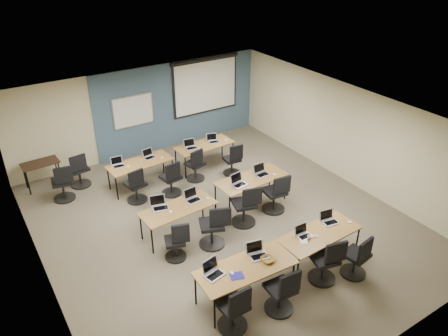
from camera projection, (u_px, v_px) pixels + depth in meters
floor at (222, 222)px, 10.54m from camera, size 8.00×9.00×0.02m
ceiling at (221, 118)px, 9.24m from camera, size 8.00×9.00×0.02m
wall_back at (142, 111)px, 13.20m from camera, size 8.00×0.04×2.70m
wall_front at (382, 297)px, 6.58m from camera, size 8.00×0.04×2.70m
wall_left at (38, 232)px, 8.00m from camera, size 0.04×9.00×2.70m
wall_right at (346, 134)px, 11.78m from camera, size 0.04×9.00×2.70m
blue_accent_panel at (179, 104)px, 13.77m from camera, size 5.50×0.04×2.70m
whiteboard at (133, 111)px, 12.96m from camera, size 1.28×0.03×0.98m
projector_screen at (206, 83)px, 13.91m from camera, size 2.40×0.10×1.82m
training_table_front_left at (246, 269)px, 8.09m from camera, size 1.90×0.79×0.73m
training_table_front_right at (320, 235)px, 8.99m from camera, size 1.79×0.75×0.73m
training_table_mid_left at (178, 209)px, 9.80m from camera, size 1.73×0.72×0.73m
training_table_mid_right at (251, 180)px, 10.94m from camera, size 1.85×0.77×0.73m
training_table_back_left at (140, 164)px, 11.68m from camera, size 1.73×0.72×0.73m
training_table_back_right at (204, 146)px, 12.63m from camera, size 1.71×0.71×0.73m
laptop_0 at (213, 271)px, 7.89m from camera, size 0.36×0.30×0.27m
mouse_0 at (232, 273)px, 7.92m from camera, size 0.08×0.11×0.03m
task_chair_0 at (234, 311)px, 7.54m from camera, size 0.54×0.54×1.02m
laptop_1 at (257, 252)px, 8.33m from camera, size 0.36×0.30×0.27m
mouse_1 at (269, 256)px, 8.33m from camera, size 0.07×0.11×0.04m
task_chair_1 at (282, 294)px, 7.90m from camera, size 0.54×0.54×1.02m
laptop_2 at (303, 233)px, 8.87m from camera, size 0.30×0.26×0.23m
mouse_2 at (316, 236)px, 8.87m from camera, size 0.06×0.10×0.03m
task_chair_2 at (326, 264)px, 8.60m from camera, size 0.56×0.56×1.03m
laptop_3 at (329, 219)px, 9.29m from camera, size 0.33×0.28×0.25m
mouse_3 at (350, 222)px, 9.28m from camera, size 0.07×0.11×0.04m
task_chair_3 at (357, 260)px, 8.73m from camera, size 0.52×0.52×1.00m
laptop_4 at (159, 205)px, 9.76m from camera, size 0.36×0.31×0.27m
mouse_4 at (170, 212)px, 9.62m from camera, size 0.06×0.10×0.03m
task_chair_4 at (177, 244)px, 9.19m from camera, size 0.48×0.46×0.95m
laptop_5 at (192, 197)px, 10.04m from camera, size 0.34×0.29×0.26m
mouse_5 at (208, 198)px, 10.10m from camera, size 0.09×0.12×0.04m
task_chair_5 at (214, 229)px, 9.56m from camera, size 0.61×0.58×1.05m
laptop_6 at (238, 182)px, 10.63m from camera, size 0.36×0.30×0.27m
mouse_6 at (243, 186)px, 10.58m from camera, size 0.06×0.09×0.03m
task_chair_6 at (246, 208)px, 10.27m from camera, size 0.59×0.58×1.05m
laptop_7 at (261, 172)px, 11.08m from camera, size 0.35×0.30×0.27m
mouse_7 at (274, 174)px, 11.07m from camera, size 0.09×0.12×0.04m
task_chair_7 at (276, 196)px, 10.75m from camera, size 0.57×0.57×1.05m
laptop_8 at (118, 164)px, 11.47m from camera, size 0.31×0.26×0.24m
mouse_8 at (128, 166)px, 11.44m from camera, size 0.09×0.12×0.04m
task_chair_8 at (136, 188)px, 11.13m from camera, size 0.52×0.52×1.00m
laptop_9 at (149, 155)px, 11.89m from camera, size 0.30×0.26×0.23m
mouse_9 at (162, 158)px, 11.88m from camera, size 0.08×0.11×0.03m
task_chair_9 at (172, 181)px, 11.42m from camera, size 0.53×0.53×1.01m
laptop_10 at (191, 146)px, 12.40m from camera, size 0.33×0.28×0.25m
mouse_10 at (199, 149)px, 12.36m from camera, size 0.08×0.11×0.04m
task_chair_10 at (196, 167)px, 12.09m from camera, size 0.51×0.51×0.99m
laptop_11 at (213, 140)px, 12.76m from camera, size 0.31×0.26×0.24m
mouse_11 at (226, 140)px, 12.84m from camera, size 0.08×0.11×0.04m
task_chair_11 at (233, 162)px, 12.38m from camera, size 0.48×0.48×0.97m
blue_mousepad at (237, 276)px, 7.87m from camera, size 0.31×0.28×0.01m
snack_bowl at (268, 259)px, 8.21m from camera, size 0.30×0.30×0.07m
snack_plate at (304, 242)px, 8.72m from camera, size 0.17×0.17×0.01m
coffee_cup at (309, 237)px, 8.77m from camera, size 0.08×0.08×0.07m
utility_table at (40, 166)px, 11.64m from camera, size 0.95×0.53×0.75m
spare_chair_a at (79, 173)px, 11.79m from camera, size 0.54×0.54×1.02m
spare_chair_b at (63, 186)px, 11.20m from camera, size 0.55×0.55×1.03m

